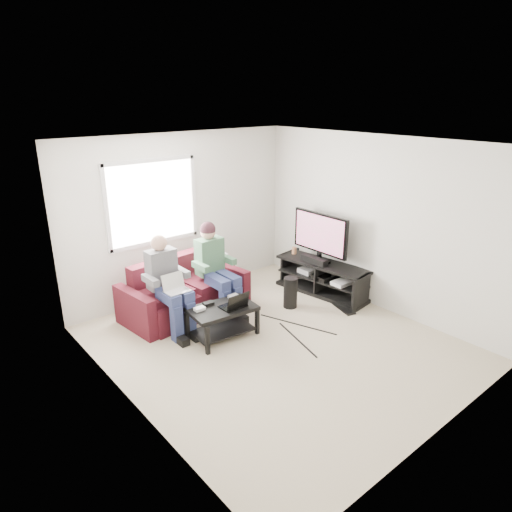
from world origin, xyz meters
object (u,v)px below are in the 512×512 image
object	(u,v)px
coffee_table	(222,315)
subwoofer	(290,293)
tv_stand	(323,280)
sofa	(183,294)
end_table	(220,273)
tv	(320,235)

from	to	relation	value
coffee_table	subwoofer	bearing A→B (deg)	3.19
tv_stand	sofa	bearing A→B (deg)	158.54
sofa	subwoofer	bearing A→B (deg)	-32.70
coffee_table	tv_stand	size ratio (longest dim) A/B	0.56
coffee_table	tv_stand	xyz separation A→B (m)	(2.12, 0.11, -0.09)
tv_stand	subwoofer	distance (m)	0.77
coffee_table	end_table	size ratio (longest dim) A/B	1.50
tv	sofa	bearing A→B (deg)	160.86
sofa	subwoofer	world-z (taller)	sofa
sofa	tv	bearing A→B (deg)	-19.14
tv_stand	end_table	distance (m)	1.71
coffee_table	tv	bearing A→B (deg)	5.75
end_table	subwoofer	bearing A→B (deg)	-71.96
tv_stand	end_table	bearing A→B (deg)	133.96
end_table	tv	bearing A→B (deg)	-43.68
sofa	coffee_table	world-z (taller)	sofa
sofa	coffee_table	bearing A→B (deg)	-88.19
coffee_table	tv_stand	distance (m)	2.12
sofa	end_table	bearing A→B (deg)	21.89
sofa	tv_stand	size ratio (longest dim) A/B	1.11
end_table	tv_stand	bearing A→B (deg)	-46.04
tv	subwoofer	size ratio (longest dim) A/B	2.28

